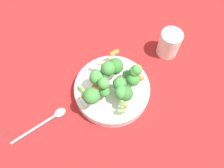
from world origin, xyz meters
TOP-DOWN VIEW (x-y plane):
  - ground_plane at (0.00, 0.00)m, footprint 3.00×3.00m
  - bowl at (0.00, 0.00)m, footprint 0.23×0.23m
  - pasta_salad at (0.00, -0.01)m, footprint 0.20×0.18m
  - cup at (0.24, 0.03)m, footprint 0.07×0.07m
  - spoon at (-0.21, 0.02)m, footprint 0.18×0.03m

SIDE VIEW (x-z plane):
  - ground_plane at x=0.00m, z-range 0.00..0.00m
  - spoon at x=-0.21m, z-range 0.00..0.01m
  - bowl at x=0.00m, z-range 0.00..0.04m
  - cup at x=0.24m, z-range 0.00..0.09m
  - pasta_salad at x=0.00m, z-range 0.04..0.14m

